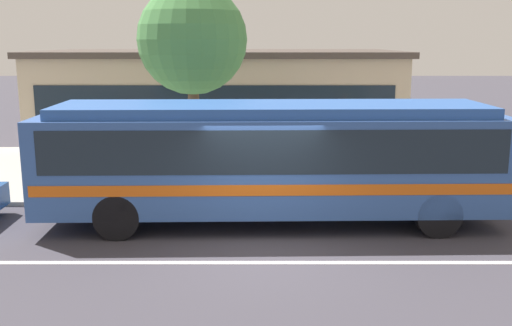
% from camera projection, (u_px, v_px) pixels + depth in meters
% --- Properties ---
extents(ground_plane, '(120.00, 120.00, 0.00)m').
position_uv_depth(ground_plane, '(262.00, 248.00, 12.21)').
color(ground_plane, '#3B3841').
extents(sidewalk_slab, '(60.00, 8.00, 0.12)m').
position_uv_depth(sidewalk_slab, '(259.00, 171.00, 19.18)').
color(sidewalk_slab, '#999892').
rests_on(sidewalk_slab, ground_plane).
extents(lane_stripe_center, '(56.00, 0.16, 0.01)m').
position_uv_depth(lane_stripe_center, '(262.00, 263.00, 11.43)').
color(lane_stripe_center, silver).
rests_on(lane_stripe_center, ground_plane).
extents(transit_bus, '(10.64, 2.80, 2.81)m').
position_uv_depth(transit_bus, '(270.00, 155.00, 13.62)').
color(transit_bus, '#305397').
rests_on(transit_bus, ground_plane).
extents(pedestrian_waiting_near_sign, '(0.46, 0.46, 1.70)m').
position_uv_depth(pedestrian_waiting_near_sign, '(406.00, 156.00, 16.12)').
color(pedestrian_waiting_near_sign, navy).
rests_on(pedestrian_waiting_near_sign, sidewalk_slab).
extents(pedestrian_walking_along_curb, '(0.48, 0.48, 1.63)m').
position_uv_depth(pedestrian_walking_along_curb, '(399.00, 152.00, 16.98)').
color(pedestrian_walking_along_curb, '#353830').
rests_on(pedestrian_walking_along_curb, sidewalk_slab).
extents(bus_stop_sign, '(0.08, 0.44, 2.37)m').
position_uv_depth(bus_stop_sign, '(457.00, 140.00, 15.61)').
color(bus_stop_sign, gray).
rests_on(bus_stop_sign, sidewalk_slab).
extents(street_tree_near_stop, '(3.31, 3.31, 5.78)m').
position_uv_depth(street_tree_near_stop, '(190.00, 40.00, 17.69)').
color(street_tree_near_stop, brown).
rests_on(street_tree_near_stop, sidewalk_slab).
extents(station_building, '(14.94, 8.01, 3.80)m').
position_uv_depth(station_building, '(219.00, 95.00, 25.59)').
color(station_building, tan).
rests_on(station_building, ground_plane).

